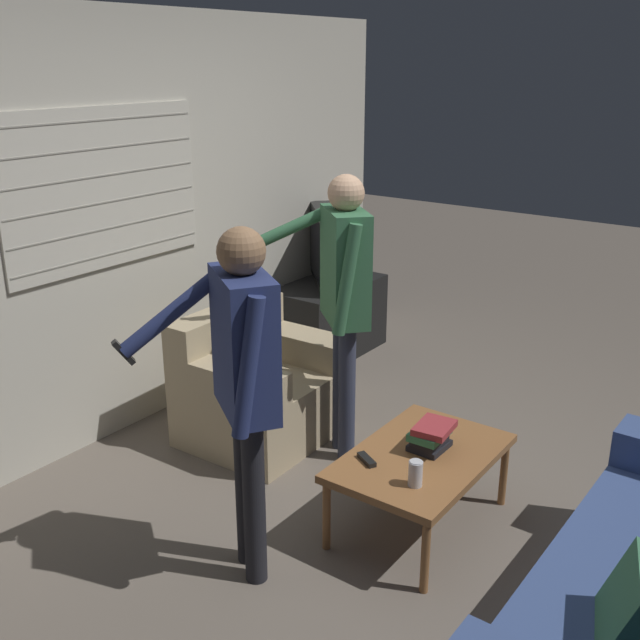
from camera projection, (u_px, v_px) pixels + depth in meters
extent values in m
plane|color=#665B51|center=(410.00, 519.00, 3.88)|extent=(16.00, 16.00, 0.00)
cube|color=#BCB7A8|center=(129.00, 228.00, 4.58)|extent=(5.20, 0.06, 2.55)
cube|color=beige|center=(106.00, 188.00, 4.33)|extent=(1.39, 0.02, 0.92)
cube|color=gray|center=(113.00, 253.00, 4.45)|extent=(1.36, 0.00, 0.01)
cube|color=gray|center=(111.00, 228.00, 4.40)|extent=(1.36, 0.00, 0.01)
cube|color=gray|center=(108.00, 202.00, 4.35)|extent=(1.36, 0.00, 0.01)
cube|color=gray|center=(106.00, 175.00, 4.30)|extent=(1.36, 0.00, 0.01)
cube|color=gray|center=(103.00, 148.00, 4.25)|extent=(1.36, 0.00, 0.01)
cube|color=gray|center=(101.00, 120.00, 4.20)|extent=(1.36, 0.00, 0.01)
cube|color=#38704C|center=(626.00, 613.00, 2.51)|extent=(0.41, 0.31, 0.37)
cube|color=tan|center=(264.00, 405.00, 4.68)|extent=(0.93, 0.80, 0.41)
cube|color=tan|center=(227.00, 337.00, 4.70)|extent=(0.92, 0.22, 0.38)
cube|color=tan|center=(295.00, 344.00, 4.84)|extent=(0.26, 0.78, 0.19)
cube|color=tan|center=(227.00, 379.00, 4.32)|extent=(0.26, 0.78, 0.19)
cube|color=brown|center=(421.00, 458.00, 3.71)|extent=(0.94, 0.62, 0.04)
cylinder|color=brown|center=(327.00, 515.00, 3.59)|extent=(0.04, 0.04, 0.37)
cylinder|color=brown|center=(415.00, 444.00, 4.25)|extent=(0.04, 0.04, 0.37)
cylinder|color=brown|center=(425.00, 557.00, 3.30)|extent=(0.04, 0.04, 0.37)
cylinder|color=brown|center=(504.00, 473.00, 3.96)|extent=(0.04, 0.04, 0.37)
cube|color=black|center=(329.00, 318.00, 5.95)|extent=(0.96, 0.51, 0.59)
cube|color=black|center=(329.00, 247.00, 5.76)|extent=(0.72, 0.69, 0.58)
cube|color=black|center=(316.00, 248.00, 5.75)|extent=(0.51, 0.48, 0.47)
cylinder|color=black|center=(254.00, 501.00, 3.31)|extent=(0.10, 0.10, 0.82)
cylinder|color=black|center=(246.00, 484.00, 3.44)|extent=(0.10, 0.10, 0.82)
cube|color=navy|center=(245.00, 344.00, 3.13)|extent=(0.40, 0.46, 0.62)
sphere|color=#846042|center=(241.00, 251.00, 3.00)|extent=(0.20, 0.20, 0.20)
cylinder|color=navy|center=(248.00, 368.00, 2.92)|extent=(0.17, 0.15, 0.59)
cylinder|color=navy|center=(177.00, 309.00, 3.23)|extent=(0.47, 0.35, 0.40)
cube|color=black|center=(123.00, 352.00, 3.21)|extent=(0.10, 0.09, 0.12)
cylinder|color=#33384C|center=(347.00, 393.00, 4.33)|extent=(0.10, 0.10, 0.85)
cylinder|color=#33384C|center=(341.00, 383.00, 4.47)|extent=(0.10, 0.10, 0.85)
cube|color=#336642|center=(345.00, 266.00, 4.15)|extent=(0.43, 0.45, 0.64)
sphere|color=tan|center=(346.00, 193.00, 4.02)|extent=(0.20, 0.20, 0.20)
cylinder|color=#336642|center=(347.00, 280.00, 3.93)|extent=(0.16, 0.16, 0.61)
cylinder|color=#336642|center=(288.00, 229.00, 4.25)|extent=(0.48, 0.45, 0.29)
cube|color=white|center=(240.00, 251.00, 4.24)|extent=(0.08, 0.08, 0.13)
cube|color=black|center=(429.00, 445.00, 3.75)|extent=(0.20, 0.16, 0.03)
cube|color=black|center=(430.00, 440.00, 3.73)|extent=(0.18, 0.14, 0.04)
cube|color=#33754C|center=(430.00, 434.00, 3.71)|extent=(0.21, 0.16, 0.04)
cube|color=maroon|center=(434.00, 428.00, 3.70)|extent=(0.23, 0.19, 0.03)
cylinder|color=silver|center=(415.00, 474.00, 3.41)|extent=(0.07, 0.07, 0.12)
cylinder|color=silver|center=(416.00, 462.00, 3.39)|extent=(0.06, 0.06, 0.00)
cube|color=black|center=(367.00, 460.00, 3.63)|extent=(0.10, 0.13, 0.02)
cylinder|color=#A8A8AD|center=(276.00, 387.00, 5.41)|extent=(0.20, 0.20, 0.02)
cylinder|color=#A8A8AD|center=(276.00, 382.00, 5.40)|extent=(0.03, 0.03, 0.06)
torus|color=#A8A8AD|center=(275.00, 362.00, 5.34)|extent=(0.27, 0.02, 0.27)
sphere|color=#A8A8AD|center=(275.00, 362.00, 5.34)|extent=(0.07, 0.07, 0.07)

